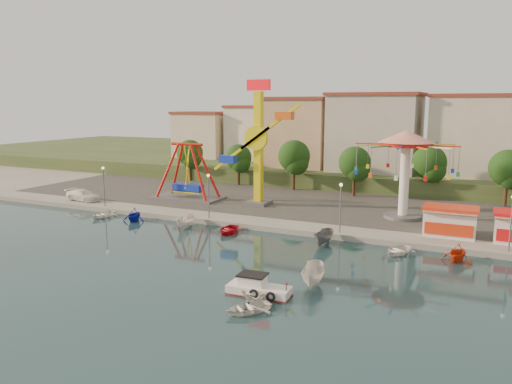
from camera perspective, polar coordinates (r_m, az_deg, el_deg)
The scene contains 35 objects.
ground at distance 45.23m, azimuth -5.05°, elevation -8.04°, with size 200.00×200.00×0.00m, color #132E36.
quay_deck at distance 102.32m, azimuth 12.76°, elevation 2.12°, with size 200.00×100.00×0.60m, color #9E998E.
asphalt_pad at distance 71.76m, azimuth 7.12°, elevation -0.78°, with size 90.00×28.00×0.01m, color #4C4944.
hill_terrace at distance 107.02m, azimuth 13.38°, elevation 3.08°, with size 200.00×60.00×3.00m, color #384C26.
pirate_ship_ride at distance 71.44m, azimuth -7.83°, elevation 2.23°, with size 10.00×5.00×8.00m.
kamikaze_tower at distance 65.68m, azimuth 0.54°, elevation 5.15°, with size 8.32×3.10×16.50m.
wave_swinger at distance 60.68m, azimuth 16.74°, elevation 4.13°, with size 11.60×11.60×10.40m.
booth_left at distance 54.89m, azimuth 21.30°, elevation -3.11°, with size 5.40×3.78×3.08m.
lamp_post_0 at distance 68.75m, azimuth -16.98°, elevation 0.49°, with size 0.14×0.14×5.00m, color #59595E.
lamp_post_1 at distance 59.28m, azimuth -5.43°, elevation -0.59°, with size 0.14×0.14×5.00m, color #59595E.
lamp_post_2 at distance 53.04m, azimuth 9.61°, elevation -1.96°, with size 0.14×0.14×5.00m, color #59595E.
lamp_post_3 at distance 51.23m, azimuth 27.11°, elevation -3.37°, with size 0.14×0.14×5.00m, color #59595E.
tree_0 at distance 88.54m, azimuth -7.56°, elevation 4.44°, with size 4.60×4.60×7.19m.
tree_1 at distance 82.94m, azimuth -2.01°, elevation 3.96°, with size 4.35×4.35×6.80m.
tree_2 at distance 78.40m, azimuth 4.37°, elevation 4.11°, with size 5.02×5.02×7.85m.
tree_3 at distance 74.07m, azimuth 11.21°, elevation 3.31°, with size 4.68×4.68×7.32m.
tree_4 at distance 75.24m, azimuth 19.19°, elevation 3.20°, with size 4.86×4.86×7.60m.
tree_5 at distance 73.05m, azimuth 26.84°, elevation 2.45°, with size 4.83×4.83×7.54m.
building_0 at distance 99.90m, azimuth -8.35°, elevation 7.05°, with size 9.26×9.53×11.87m, color beige.
building_1 at distance 98.62m, azimuth -0.72°, elevation 6.17°, with size 12.33×9.01×8.63m, color silver.
building_2 at distance 94.07m, azimuth 6.70°, elevation 6.71°, with size 11.95×9.28×11.23m, color tan.
building_3 at distance 87.58m, azimuth 14.62°, elevation 5.54°, with size 12.59×10.50×9.20m, color beige.
building_4 at distance 89.49m, azimuth 23.56°, elevation 5.13°, with size 10.75×9.23×9.24m, color beige.
cabin_motorboat at distance 37.73m, azimuth 0.18°, elevation -11.03°, with size 4.83×2.10×1.67m.
rowboat_a at distance 37.60m, azimuth -0.33°, elevation -11.14°, with size 2.89×4.05×0.84m, color white.
rowboat_b at distance 34.85m, azimuth -0.97°, elevation -13.04°, with size 2.40×3.36×0.70m, color silver.
skiff at distance 39.55m, azimuth 6.58°, elevation -9.48°, with size 1.64×4.35×1.68m, color beige.
van at distance 73.87m, azimuth -19.15°, elevation -0.35°, with size 2.18×5.36×1.56m, color white.
moored_boat_0 at distance 65.29m, azimuth -17.13°, elevation -2.45°, with size 2.56×3.59×0.74m, color white.
moored_boat_1 at distance 62.02m, azimuth -13.77°, elevation -2.52°, with size 2.68×3.11×1.64m, color #131EAA.
moored_boat_2 at distance 57.77m, azimuth -8.07°, elevation -3.37°, with size 1.35×3.58×1.38m, color silver.
moored_boat_3 at distance 55.04m, azimuth -3.18°, elevation -4.29°, with size 2.67×3.74×0.78m, color red.
moored_boat_5 at distance 50.80m, azimuth 7.76°, elevation -5.17°, with size 1.46×3.87×1.49m, color slate.
moored_boat_6 at distance 49.31m, azimuth 15.86°, elevation -6.40°, with size 2.56×3.58×0.74m, color white.
moored_boat_7 at distance 48.68m, azimuth 22.04°, elevation -6.41°, with size 2.73×3.17×1.67m, color red.
Camera 1 is at (21.89, -37.01, 14.03)m, focal length 35.00 mm.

